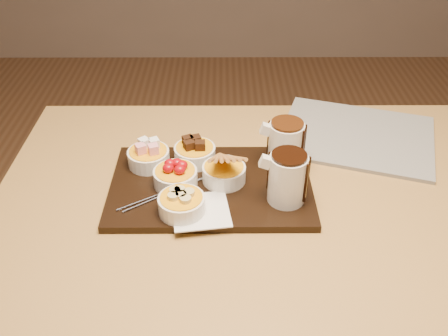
{
  "coord_description": "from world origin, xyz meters",
  "views": [
    {
      "loc": [
        -0.08,
        -0.91,
        1.47
      ],
      "look_at": [
        -0.07,
        0.0,
        0.81
      ],
      "focal_mm": 40.0,
      "sensor_mm": 36.0,
      "label": 1
    }
  ],
  "objects_px": {
    "dining_table": "(254,221)",
    "newspaper": "(356,136)",
    "pitcher_milk_chocolate": "(286,145)",
    "pitcher_dark_chocolate": "(287,179)",
    "serving_board": "(211,186)",
    "bowl_strawberries": "(176,178)"
  },
  "relations": [
    {
      "from": "dining_table",
      "to": "pitcher_dark_chocolate",
      "type": "relative_size",
      "value": 10.65
    },
    {
      "from": "serving_board",
      "to": "newspaper",
      "type": "xyz_separation_m",
      "value": [
        0.39,
        0.22,
        -0.0
      ]
    },
    {
      "from": "dining_table",
      "to": "bowl_strawberries",
      "type": "distance_m",
      "value": 0.23
    },
    {
      "from": "dining_table",
      "to": "newspaper",
      "type": "bearing_deg",
      "value": 38.42
    },
    {
      "from": "pitcher_dark_chocolate",
      "to": "pitcher_milk_chocolate",
      "type": "bearing_deg",
      "value": 85.6
    },
    {
      "from": "serving_board",
      "to": "newspaper",
      "type": "height_order",
      "value": "serving_board"
    },
    {
      "from": "bowl_strawberries",
      "to": "pitcher_dark_chocolate",
      "type": "height_order",
      "value": "pitcher_dark_chocolate"
    },
    {
      "from": "dining_table",
      "to": "pitcher_dark_chocolate",
      "type": "height_order",
      "value": "pitcher_dark_chocolate"
    },
    {
      "from": "pitcher_dark_chocolate",
      "to": "newspaper",
      "type": "relative_size",
      "value": 0.29
    },
    {
      "from": "pitcher_milk_chocolate",
      "to": "dining_table",
      "type": "bearing_deg",
      "value": -135.12
    },
    {
      "from": "serving_board",
      "to": "pitcher_dark_chocolate",
      "type": "xyz_separation_m",
      "value": [
        0.17,
        -0.06,
        0.07
      ]
    },
    {
      "from": "pitcher_dark_chocolate",
      "to": "serving_board",
      "type": "bearing_deg",
      "value": 160.02
    },
    {
      "from": "pitcher_dark_chocolate",
      "to": "pitcher_milk_chocolate",
      "type": "xyz_separation_m",
      "value": [
        0.01,
        0.13,
        0.0
      ]
    },
    {
      "from": "pitcher_dark_chocolate",
      "to": "pitcher_milk_chocolate",
      "type": "relative_size",
      "value": 1.0
    },
    {
      "from": "bowl_strawberries",
      "to": "pitcher_milk_chocolate",
      "type": "bearing_deg",
      "value": 16.52
    },
    {
      "from": "dining_table",
      "to": "serving_board",
      "type": "distance_m",
      "value": 0.15
    },
    {
      "from": "bowl_strawberries",
      "to": "pitcher_dark_chocolate",
      "type": "relative_size",
      "value": 0.89
    },
    {
      "from": "bowl_strawberries",
      "to": "newspaper",
      "type": "distance_m",
      "value": 0.52
    },
    {
      "from": "dining_table",
      "to": "pitcher_milk_chocolate",
      "type": "distance_m",
      "value": 0.2
    },
    {
      "from": "pitcher_milk_chocolate",
      "to": "newspaper",
      "type": "height_order",
      "value": "pitcher_milk_chocolate"
    },
    {
      "from": "serving_board",
      "to": "newspaper",
      "type": "bearing_deg",
      "value": 29.91
    },
    {
      "from": "pitcher_milk_chocolate",
      "to": "serving_board",
      "type": "bearing_deg",
      "value": -158.2
    }
  ]
}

